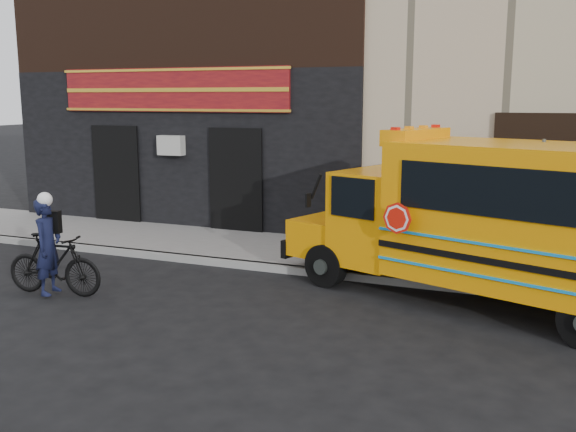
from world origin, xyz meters
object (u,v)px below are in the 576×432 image
Objects in this scene: school_bus at (498,218)px; cyclist at (48,249)px; bicycle at (54,264)px; sign_pole at (538,214)px.

cyclist is (-7.31, -2.35, -0.66)m from school_bus.
school_bus is at bearing -79.53° from bicycle.
sign_pole is (0.61, 0.43, 0.04)m from school_bus.
bicycle is at bearing -18.98° from cyclist.
cyclist is at bearing -160.69° from sign_pole.
sign_pole is 1.64× the size of cyclist.
bicycle is at bearing -162.85° from school_bus.
bicycle is (-7.91, -2.68, -1.00)m from sign_pole.
school_bus reaches higher than bicycle.
school_bus is 0.75m from sign_pole.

